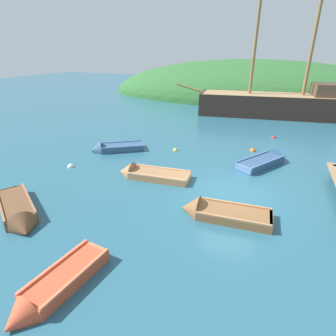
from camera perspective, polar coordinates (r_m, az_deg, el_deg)
name	(u,v)px	position (r m, az deg, el deg)	size (l,w,h in m)	color
ground_plane	(230,194)	(12.43, 13.01, -5.32)	(120.00, 120.00, 0.00)	#285B70
shore_hill	(250,96)	(41.17, 16.92, 14.29)	(41.33, 19.65, 9.86)	#2D602D
sailing_ship	(277,108)	(28.91, 22.14, 11.74)	(17.40, 5.43, 13.83)	black
rowboat_near_dock	(147,175)	(13.70, -4.38, -1.47)	(3.77, 1.40, 1.14)	#9E7047
rowboat_center	(18,213)	(12.01, -29.10, -8.29)	(3.65, 2.91, 1.04)	brown
rowboat_portside	(266,161)	(16.24, 20.00, 1.33)	(2.87, 3.73, 1.06)	#335175
rowboat_far	(218,214)	(10.72, 10.49, -9.45)	(3.47, 1.33, 1.15)	brown
rowboat_outer_left	(55,288)	(8.33, -22.83, -22.38)	(1.32, 3.14, 0.89)	#C64C2D
rowboat_outer_right	(114,149)	(17.65, -11.42, 4.02)	(3.39, 2.78, 1.13)	#335175
buoy_red	(273,138)	(21.45, 21.39, 5.96)	(0.32, 0.32, 0.32)	red
buoy_orange	(253,151)	(18.12, 17.48, 3.48)	(0.35, 0.35, 0.35)	orange
buoy_white	(71,167)	(15.81, -19.87, 0.23)	(0.36, 0.36, 0.36)	white
buoy_yellow	(175,150)	(17.38, 1.56, 3.74)	(0.30, 0.30, 0.30)	yellow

